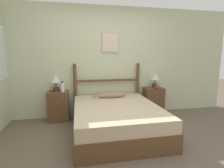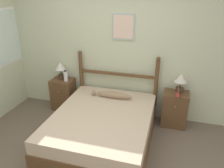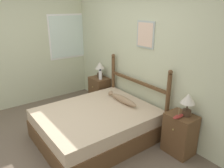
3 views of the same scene
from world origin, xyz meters
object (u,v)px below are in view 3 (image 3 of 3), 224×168
(nightstand_right, at_px, (180,134))
(fish_pillow, at_px, (123,99))
(bottle, at_px, (100,75))
(bed, at_px, (97,124))
(nightstand_left, at_px, (99,91))
(model_boat, at_px, (178,116))
(table_lamp_left, at_px, (100,67))
(table_lamp_right, at_px, (188,101))

(nightstand_right, height_order, fish_pillow, nightstand_right)
(bottle, bearing_deg, bed, -37.27)
(nightstand_left, relative_size, nightstand_right, 1.00)
(nightstand_right, distance_m, model_boat, 0.37)
(table_lamp_left, bearing_deg, nightstand_right, -1.16)
(table_lamp_right, height_order, fish_pillow, table_lamp_right)
(bed, bearing_deg, fish_pillow, 89.82)
(fish_pillow, bearing_deg, bed, -90.18)
(nightstand_left, bearing_deg, bed, -35.77)
(table_lamp_right, relative_size, bottle, 1.48)
(nightstand_right, bearing_deg, nightstand_left, 180.00)
(table_lamp_left, distance_m, bottle, 0.21)
(table_lamp_right, bearing_deg, model_boat, -99.19)
(table_lamp_left, relative_size, model_boat, 1.55)
(fish_pillow, bearing_deg, model_boat, 6.09)
(nightstand_right, bearing_deg, table_lamp_left, 178.84)
(bed, relative_size, table_lamp_left, 5.45)
(bed, relative_size, fish_pillow, 2.59)
(table_lamp_left, relative_size, bottle, 1.48)
(bottle, relative_size, fish_pillow, 0.32)
(bed, xyz_separation_m, nightstand_right, (1.12, 0.81, 0.07))
(model_boat, bearing_deg, fish_pillow, -173.91)
(table_lamp_left, height_order, bottle, table_lamp_left)
(nightstand_left, height_order, table_lamp_right, table_lamp_right)
(model_boat, xyz_separation_m, fish_pillow, (-1.14, -0.12, -0.10))
(bottle, distance_m, fish_pillow, 1.05)
(bottle, bearing_deg, table_lamp_left, 149.87)
(nightstand_left, relative_size, bottle, 2.75)
(nightstand_right, bearing_deg, table_lamp_right, 47.73)
(fish_pillow, bearing_deg, nightstand_left, 168.38)
(bed, height_order, table_lamp_left, table_lamp_left)
(model_boat, bearing_deg, bottle, 178.06)
(table_lamp_left, xyz_separation_m, model_boat, (2.30, -0.16, -0.21))
(model_boat, distance_m, fish_pillow, 1.15)
(bed, distance_m, nightstand_left, 1.39)
(nightstand_left, height_order, table_lamp_left, table_lamp_left)
(bed, relative_size, nightstand_left, 2.94)
(nightstand_left, relative_size, model_boat, 2.87)
(nightstand_right, relative_size, bottle, 2.75)
(model_boat, bearing_deg, bed, -148.44)
(nightstand_right, relative_size, table_lamp_right, 1.85)
(bed, relative_size, bottle, 8.08)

